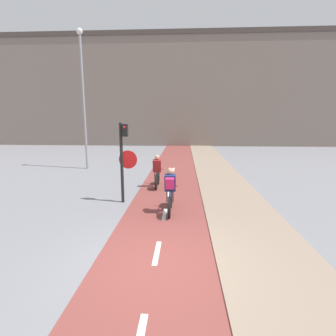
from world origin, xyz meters
The scene contains 8 objects.
ground_plane centered at (0.00, 0.00, 0.00)m, with size 120.00×120.00×0.00m, color gray.
bike_lane centered at (0.00, 0.00, 0.01)m, with size 2.66×60.00×0.02m.
sidewalk_strip centered at (2.53, 0.00, 0.03)m, with size 2.40×60.00×0.05m.
building_row_background centered at (0.00, 26.95, 6.14)m, with size 60.00×5.20×12.26m.
traffic_light_pole centered at (-1.57, 4.21, 1.83)m, with size 0.67×0.25×2.95m.
street_lamp_far centered at (-5.40, 10.66, 4.87)m, with size 0.36×0.36×8.14m.
cyclist_near centered at (0.17, 3.20, 0.72)m, with size 0.46×1.70×1.52m.
cyclist_far centered at (-0.59, 6.44, 0.67)m, with size 0.46×1.62×1.49m.
Camera 1 is at (0.59, -5.10, 3.11)m, focal length 28.00 mm.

